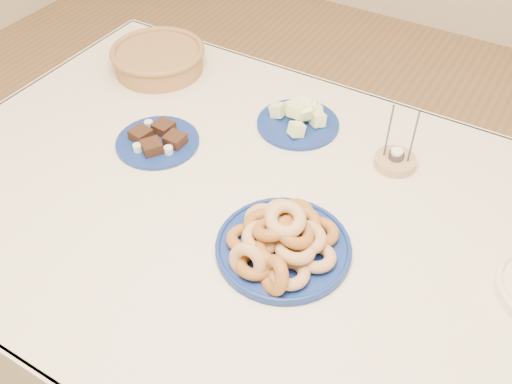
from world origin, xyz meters
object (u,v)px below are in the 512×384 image
dining_table (267,242)px  candle_holder (395,160)px  wicker_basket (158,58)px  brownie_plate (157,140)px  donut_platter (282,241)px  melon_plate (300,118)px

dining_table → candle_holder: 0.37m
dining_table → wicker_basket: (-0.57, 0.35, 0.15)m
brownie_plate → candle_holder: size_ratio=1.55×
candle_holder → wicker_basket: bearing=176.1°
donut_platter → candle_holder: (0.10, 0.39, -0.02)m
melon_plate → brownie_plate: 0.38m
donut_platter → wicker_basket: donut_platter is taller
wicker_basket → donut_platter: bearing=-33.5°
dining_table → brownie_plate: 0.38m
melon_plate → candle_holder: candle_holder is taller
wicker_basket → candle_holder: candle_holder is taller
wicker_basket → dining_table: bearing=-31.2°
dining_table → candle_holder: candle_holder is taller
dining_table → donut_platter: (0.09, -0.09, 0.14)m
melon_plate → wicker_basket: bearing=176.9°
donut_platter → candle_holder: bearing=75.1°
melon_plate → dining_table: bearing=-75.1°
donut_platter → melon_plate: donut_platter is taller
dining_table → brownie_plate: (-0.36, 0.06, 0.12)m
donut_platter → melon_plate: size_ratio=1.26×
melon_plate → wicker_basket: (-0.49, 0.03, 0.02)m
dining_table → candle_holder: bearing=57.4°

